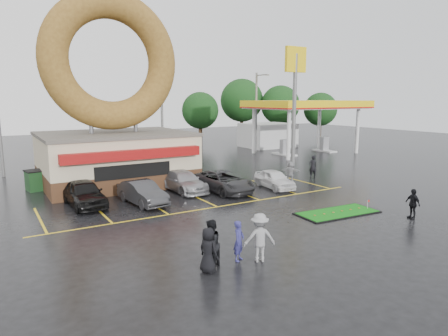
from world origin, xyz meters
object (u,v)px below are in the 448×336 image
car_dgrey (142,193)px  person_cameraman (413,204)px  car_silver (183,181)px  donut_shop (114,122)px  dumpster (41,180)px  putting_green (338,213)px  car_white (274,179)px  person_blue (239,241)px  gas_station (289,119)px  streetlight_right (257,110)px  streetlight_mid (162,112)px  car_black (84,193)px  shell_sign (295,84)px  car_grey (223,181)px

car_dgrey → person_cameraman: (10.92, -9.91, 0.10)m
car_silver → person_cameraman: 13.86m
donut_shop → person_cameraman: donut_shop is taller
car_dgrey → car_silver: 3.92m
dumpster → putting_green: dumpster is taller
car_white → person_blue: (-8.95, -9.20, 0.15)m
putting_green → gas_station: bearing=55.6°
gas_station → streetlight_right: bearing=166.3°
streetlight_mid → car_black: 17.44m
person_blue → person_cameraman: person_blue is taller
shell_sign → car_grey: shell_sign is taller
car_grey → car_white: (3.58, -0.91, -0.06)m
putting_green → car_dgrey: bearing=138.9°
streetlight_right → person_cameraman: 27.29m
person_blue → putting_green: person_blue is taller
car_grey → person_blue: bearing=-123.5°
car_black → car_white: (12.24, -1.97, -0.12)m
car_dgrey → car_white: (9.23, -0.65, -0.04)m
streetlight_right → person_blue: bearing=-126.8°
car_silver → car_grey: bearing=-37.7°
streetlight_mid → car_black: bearing=-128.0°
car_black → putting_green: 14.26m
car_silver → person_blue: bearing=-107.9°
shell_sign → person_blue: shell_sign is taller
car_silver → person_cameraman: (7.43, -11.70, 0.11)m
shell_sign → dumpster: 22.11m
car_white → person_cameraman: person_cameraman is taller
donut_shop → car_silver: bearing=-58.4°
car_black → car_silver: size_ratio=0.96×
person_blue → car_grey: bearing=27.7°
donut_shop → streetlight_right: (19.00, 8.95, 0.32)m
streetlight_right → car_dgrey: 25.32m
putting_green → shell_sign: bearing=58.2°
car_black → car_white: bearing=-11.9°
person_cameraman → dumpster: 23.09m
shell_sign → dumpster: (-21.01, 1.41, -6.73)m
streetlight_right → car_dgrey: (-19.43, -15.70, -4.11)m
shell_sign → person_blue: (-16.14, -15.63, -6.60)m
streetlight_mid → person_cameraman: bearing=-81.9°
donut_shop → car_grey: 9.15m
shell_sign → gas_station: bearing=51.9°
car_dgrey → putting_green: 11.09m
car_black → person_cameraman: (13.93, -11.23, 0.03)m
gas_station → car_grey: gas_station is taller
car_white → putting_green: size_ratio=0.79×
car_silver → dumpster: (-8.07, 5.41, -0.01)m
streetlight_right → car_dgrey: size_ratio=2.19×
car_white → person_cameraman: (1.69, -9.26, 0.14)m
donut_shop → car_white: 12.12m
car_dgrey → car_white: bearing=-11.8°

